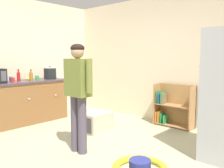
{
  "coord_description": "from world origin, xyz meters",
  "views": [
    {
      "loc": [
        2.59,
        -2.24,
        1.42
      ],
      "look_at": [
        0.0,
        0.6,
        0.97
      ],
      "focal_mm": 38.69,
      "sensor_mm": 36.0,
      "label": 1
    }
  ],
  "objects_px": {
    "kitchen_counter": "(22,102)",
    "red_cup": "(13,80)",
    "orange_cup": "(4,79)",
    "green_cup": "(37,78)",
    "blue_cup": "(11,79)",
    "standing_person": "(78,88)",
    "pet_carrier": "(96,122)",
    "banana_bunch": "(29,79)",
    "crock_pot": "(50,73)",
    "ketchup_bottle": "(19,76)",
    "amber_bottle": "(31,77)",
    "bookshelf": "(172,108)"
  },
  "relations": [
    {
      "from": "blue_cup",
      "to": "green_cup",
      "type": "relative_size",
      "value": 1.0
    },
    {
      "from": "kitchen_counter",
      "to": "red_cup",
      "type": "xyz_separation_m",
      "value": [
        0.09,
        -0.22,
        0.5
      ]
    },
    {
      "from": "standing_person",
      "to": "green_cup",
      "type": "xyz_separation_m",
      "value": [
        -2.03,
        0.54,
        -0.01
      ]
    },
    {
      "from": "kitchen_counter",
      "to": "red_cup",
      "type": "distance_m",
      "value": 0.55
    },
    {
      "from": "ketchup_bottle",
      "to": "orange_cup",
      "type": "height_order",
      "value": "ketchup_bottle"
    },
    {
      "from": "kitchen_counter",
      "to": "crock_pot",
      "type": "relative_size",
      "value": 6.61
    },
    {
      "from": "kitchen_counter",
      "to": "amber_bottle",
      "type": "xyz_separation_m",
      "value": [
        0.22,
        0.12,
        0.55
      ]
    },
    {
      "from": "crock_pot",
      "to": "ketchup_bottle",
      "type": "distance_m",
      "value": 0.72
    },
    {
      "from": "orange_cup",
      "to": "green_cup",
      "type": "relative_size",
      "value": 1.0
    },
    {
      "from": "pet_carrier",
      "to": "crock_pot",
      "type": "distance_m",
      "value": 1.73
    },
    {
      "from": "blue_cup",
      "to": "pet_carrier",
      "type": "bearing_deg",
      "value": 26.51
    },
    {
      "from": "red_cup",
      "to": "blue_cup",
      "type": "relative_size",
      "value": 1.0
    },
    {
      "from": "ketchup_bottle",
      "to": "green_cup",
      "type": "bearing_deg",
      "value": 77.61
    },
    {
      "from": "crock_pot",
      "to": "blue_cup",
      "type": "height_order",
      "value": "crock_pot"
    },
    {
      "from": "blue_cup",
      "to": "banana_bunch",
      "type": "bearing_deg",
      "value": 86.8
    },
    {
      "from": "bookshelf",
      "to": "standing_person",
      "type": "height_order",
      "value": "standing_person"
    },
    {
      "from": "kitchen_counter",
      "to": "orange_cup",
      "type": "relative_size",
      "value": 20.6
    },
    {
      "from": "crock_pot",
      "to": "blue_cup",
      "type": "distance_m",
      "value": 0.86
    },
    {
      "from": "standing_person",
      "to": "banana_bunch",
      "type": "relative_size",
      "value": 10.07
    },
    {
      "from": "banana_bunch",
      "to": "amber_bottle",
      "type": "bearing_deg",
      "value": -20.69
    },
    {
      "from": "blue_cup",
      "to": "amber_bottle",
      "type": "bearing_deg",
      "value": 40.02
    },
    {
      "from": "kitchen_counter",
      "to": "banana_bunch",
      "type": "distance_m",
      "value": 0.54
    },
    {
      "from": "banana_bunch",
      "to": "ketchup_bottle",
      "type": "bearing_deg",
      "value": -77.65
    },
    {
      "from": "standing_person",
      "to": "banana_bunch",
      "type": "bearing_deg",
      "value": 169.03
    },
    {
      "from": "orange_cup",
      "to": "ketchup_bottle",
      "type": "bearing_deg",
      "value": 61.66
    },
    {
      "from": "banana_bunch",
      "to": "red_cup",
      "type": "relative_size",
      "value": 1.67
    },
    {
      "from": "pet_carrier",
      "to": "ketchup_bottle",
      "type": "relative_size",
      "value": 2.24
    },
    {
      "from": "kitchen_counter",
      "to": "orange_cup",
      "type": "height_order",
      "value": "orange_cup"
    },
    {
      "from": "pet_carrier",
      "to": "banana_bunch",
      "type": "bearing_deg",
      "value": -164.94
    },
    {
      "from": "amber_bottle",
      "to": "orange_cup",
      "type": "relative_size",
      "value": 2.59
    },
    {
      "from": "crock_pot",
      "to": "orange_cup",
      "type": "bearing_deg",
      "value": -102.44
    },
    {
      "from": "green_cup",
      "to": "standing_person",
      "type": "bearing_deg",
      "value": -14.8
    },
    {
      "from": "standing_person",
      "to": "amber_bottle",
      "type": "xyz_separation_m",
      "value": [
        -1.87,
        0.31,
        0.04
      ]
    },
    {
      "from": "kitchen_counter",
      "to": "blue_cup",
      "type": "relative_size",
      "value": 20.6
    },
    {
      "from": "ketchup_bottle",
      "to": "amber_bottle",
      "type": "distance_m",
      "value": 0.29
    },
    {
      "from": "crock_pot",
      "to": "blue_cup",
      "type": "xyz_separation_m",
      "value": [
        -0.16,
        -0.84,
        -0.09
      ]
    },
    {
      "from": "standing_person",
      "to": "crock_pot",
      "type": "xyz_separation_m",
      "value": [
        -2.04,
        0.87,
        0.08
      ]
    },
    {
      "from": "red_cup",
      "to": "green_cup",
      "type": "distance_m",
      "value": 0.57
    },
    {
      "from": "ketchup_bottle",
      "to": "amber_bottle",
      "type": "relative_size",
      "value": 1.0
    },
    {
      "from": "standing_person",
      "to": "red_cup",
      "type": "distance_m",
      "value": 2.0
    },
    {
      "from": "crock_pot",
      "to": "red_cup",
      "type": "bearing_deg",
      "value": -87.47
    },
    {
      "from": "bookshelf",
      "to": "blue_cup",
      "type": "height_order",
      "value": "blue_cup"
    },
    {
      "from": "crock_pot",
      "to": "red_cup",
      "type": "xyz_separation_m",
      "value": [
        0.04,
        -0.9,
        -0.09
      ]
    },
    {
      "from": "bookshelf",
      "to": "blue_cup",
      "type": "bearing_deg",
      "value": -140.12
    },
    {
      "from": "blue_cup",
      "to": "green_cup",
      "type": "bearing_deg",
      "value": 72.2
    },
    {
      "from": "crock_pot",
      "to": "amber_bottle",
      "type": "bearing_deg",
      "value": -73.46
    },
    {
      "from": "banana_bunch",
      "to": "red_cup",
      "type": "bearing_deg",
      "value": -68.52
    },
    {
      "from": "banana_bunch",
      "to": "ketchup_bottle",
      "type": "xyz_separation_m",
      "value": [
        0.06,
        -0.26,
        0.07
      ]
    },
    {
      "from": "orange_cup",
      "to": "green_cup",
      "type": "bearing_deg",
      "value": 70.98
    },
    {
      "from": "pet_carrier",
      "to": "crock_pot",
      "type": "bearing_deg",
      "value": 179.75
    }
  ]
}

